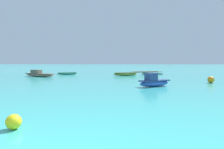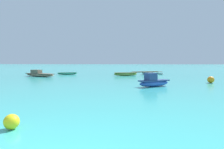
{
  "view_description": "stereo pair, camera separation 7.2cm",
  "coord_description": "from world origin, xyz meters",
  "views": [
    {
      "loc": [
        1.72,
        -1.58,
        1.72
      ],
      "look_at": [
        0.07,
        20.76,
        0.25
      ],
      "focal_mm": 32.0,
      "sensor_mm": 36.0,
      "label": 1
    },
    {
      "loc": [
        1.79,
        -1.58,
        1.72
      ],
      "look_at": [
        0.07,
        20.76,
        0.25
      ],
      "focal_mm": 32.0,
      "sensor_mm": 36.0,
      "label": 2
    }
  ],
  "objects": [
    {
      "name": "mooring_buoy_2",
      "position": [
        -1.13,
        3.18,
        0.19
      ],
      "size": [
        0.39,
        0.39,
        0.39
      ],
      "color": "yellow",
      "rests_on": "ground_plane"
    },
    {
      "name": "moored_boat_4",
      "position": [
        -8.2,
        20.3,
        0.27
      ],
      "size": [
        4.15,
        2.35,
        0.77
      ],
      "rotation": [
        0.0,
        0.0,
        -0.4
      ],
      "color": "#998364",
      "rests_on": "ground_plane"
    },
    {
      "name": "moored_boat_0",
      "position": [
        1.57,
        22.31,
        0.22
      ],
      "size": [
        2.92,
        1.24,
        0.4
      ],
      "rotation": [
        0.0,
        0.0,
        0.24
      ],
      "color": "olive",
      "rests_on": "ground_plane"
    },
    {
      "name": "mooring_buoy_1",
      "position": [
        8.42,
        14.79,
        0.27
      ],
      "size": [
        0.53,
        0.53,
        0.53
      ],
      "color": "orange",
      "rests_on": "ground_plane"
    },
    {
      "name": "moored_boat_3",
      "position": [
        3.58,
        12.16,
        0.33
      ],
      "size": [
        2.44,
        1.95,
        0.94
      ],
      "rotation": [
        0.0,
        0.0,
        0.59
      ],
      "color": "#3058B5",
      "rests_on": "ground_plane"
    },
    {
      "name": "moored_boat_1",
      "position": [
        4.33,
        24.71,
        0.19
      ],
      "size": [
        4.47,
        3.19,
        0.4
      ],
      "rotation": [
        0.0,
        0.0,
        -1.18
      ],
      "color": "#7BA8A7",
      "rests_on": "ground_plane"
    },
    {
      "name": "moored_boat_2",
      "position": [
        -6.01,
        23.84,
        0.17
      ],
      "size": [
        2.61,
        1.5,
        0.29
      ],
      "rotation": [
        0.0,
        0.0,
        0.37
      ],
      "color": "#3CA87E",
      "rests_on": "ground_plane"
    }
  ]
}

